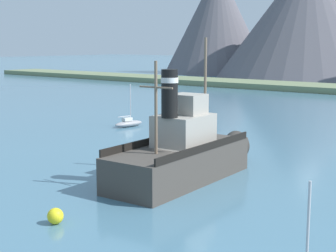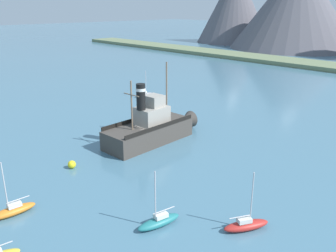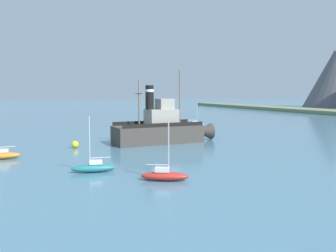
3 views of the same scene
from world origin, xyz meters
The scene contains 7 objects.
ground_plane centered at (0.00, 0.00, 0.00)m, with size 600.00×600.00×0.00m, color #477289.
old_tugboat centered at (-0.48, 1.24, 1.83)m, with size 5.02×14.56×9.90m.
sailboat_teal centered at (13.97, -10.68, 0.43)m, with size 1.71×3.93×4.90m.
sailboat_red centered at (19.02, -6.06, 0.43)m, with size 2.69×3.89×4.90m.
sailboat_grey centered at (-19.31, 15.71, 0.43)m, with size 1.69×3.93×4.90m.
sailboat_orange centered at (4.38, -18.49, 0.43)m, with size 1.30×3.85×4.90m.
mooring_buoy centered at (-0.33, -10.39, 0.43)m, with size 0.87×0.87×0.87m, color yellow.
Camera 3 is at (44.46, -16.07, 6.96)m, focal length 38.00 mm.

